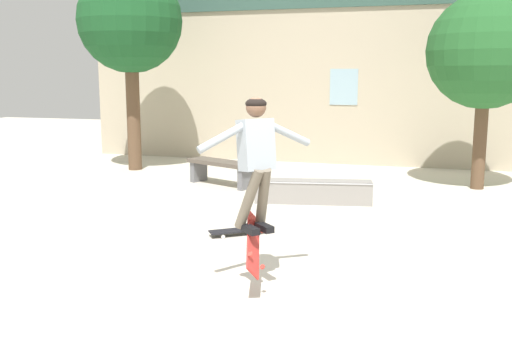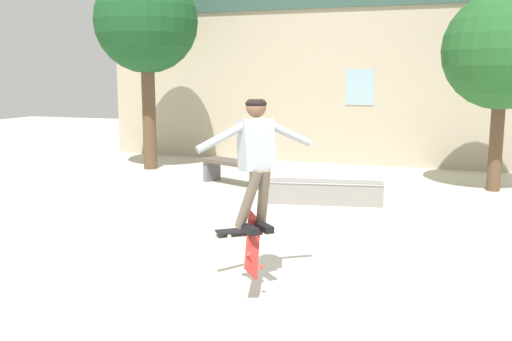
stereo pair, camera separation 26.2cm
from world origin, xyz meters
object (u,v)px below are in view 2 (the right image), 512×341
Objects in this scene: tree_right at (503,51)px; skate_ledge at (324,192)px; tree_left at (146,23)px; skater at (256,152)px; park_bench at (234,167)px; skateboard_resting at (245,230)px; skateboard_flipping at (253,243)px.

tree_right is 1.83× the size of skate_ledge.
tree_right is at bearing -1.12° from tree_left.
tree_right is at bearing 111.64° from skater.
park_bench is 2.06× the size of skateboard_resting.
tree_right is 7.84m from tree_left.
skater is 2.54m from skateboard_resting.
tree_left reaches higher than skateboard_flipping.
park_bench is at bearing -172.67° from skateboard_flipping.
skate_ledge is 2.45m from skateboard_resting.
tree_left is 5.91× the size of skateboard_resting.
park_bench is at bearing 77.43° from skateboard_resting.
park_bench is at bearing 157.97° from skater.
skateboard_flipping is (5.05, -6.78, -2.96)m from tree_left.
park_bench reaches higher than skate_ledge.
skateboard_resting is at bearing 157.99° from skater.
tree_left is at bearing 143.49° from skate_ledge.
tree_right is at bearing 141.64° from skateboard_flipping.
skater is at bearing -102.54° from skateboard_resting.
tree_right is 4.88× the size of skateboard_flipping.
tree_right reaches higher than skateboard_flipping.
skater reaches higher than skateboard_resting.
skate_ledge is at bearing -3.72° from park_bench.
skate_ledge is 2.64× the size of skateboard_resting.
tree_right is 4.82× the size of skateboard_resting.
skate_ledge is at bearing -142.74° from tree_right.
skate_ledge is (4.85, -2.40, -3.29)m from tree_left.
skateboard_resting is (-0.64, -2.36, -0.14)m from skate_ledge.
skateboard_flipping reaches higher than park_bench.
skateboard_resting is at bearing -127.99° from tree_right.
skater is (-2.75, -6.53, -1.23)m from tree_right.
tree_left reaches higher than tree_right.
tree_right reaches higher than park_bench.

